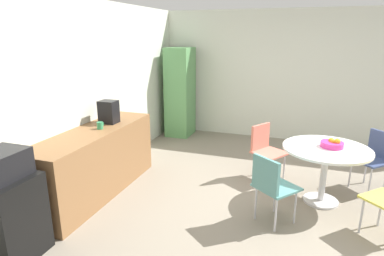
{
  "coord_description": "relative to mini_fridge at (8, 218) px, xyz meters",
  "views": [
    {
      "loc": [
        -3.84,
        0.07,
        2.12
      ],
      "look_at": [
        -0.02,
        1.39,
        0.95
      ],
      "focal_mm": 30.49,
      "sensor_mm": 36.0,
      "label": 1
    }
  ],
  "objects": [
    {
      "name": "wall_side_right",
      "position": [
        4.81,
        -2.65,
        0.88
      ],
      "size": [
        0.1,
        6.0,
        2.6
      ],
      "primitive_type": "cube",
      "color": "silver",
      "rests_on": "ground_plane"
    },
    {
      "name": "mini_fridge",
      "position": [
        0.0,
        0.0,
        0.0
      ],
      "size": [
        0.54,
        0.54,
        0.83
      ],
      "primitive_type": "cube",
      "color": "black",
      "rests_on": "ground_plane"
    },
    {
      "name": "counter_block",
      "position": [
        1.42,
        0.0,
        0.03
      ],
      "size": [
        2.15,
        0.6,
        0.9
      ],
      "primitive_type": "cube",
      "color": "brown",
      "rests_on": "ground_plane"
    },
    {
      "name": "fruit_bowl",
      "position": [
        2.19,
        -2.98,
        0.38
      ],
      "size": [
        0.28,
        0.28,
        0.13
      ],
      "color": "#D8338C",
      "rests_on": "round_table"
    },
    {
      "name": "locker_cabinet",
      "position": [
        4.36,
        -0.1,
        0.51
      ],
      "size": [
        0.6,
        0.5,
        1.86
      ],
      "primitive_type": "cube",
      "color": "#599959",
      "rests_on": "ground_plane"
    },
    {
      "name": "mug_white",
      "position": [
        1.51,
        -0.06,
        0.53
      ],
      "size": [
        0.13,
        0.08,
        0.09
      ],
      "color": "#338C59",
      "rests_on": "counter_block"
    },
    {
      "name": "wall_back",
      "position": [
        1.81,
        0.35,
        0.88
      ],
      "size": [
        6.0,
        0.1,
        2.6
      ],
      "primitive_type": "cube",
      "color": "silver",
      "rests_on": "ground_plane"
    },
    {
      "name": "chair_coral",
      "position": [
        2.65,
        -2.11,
        0.11
      ],
      "size": [
        0.58,
        0.58,
        0.83
      ],
      "color": "silver",
      "rests_on": "ground_plane"
    },
    {
      "name": "chair_teal",
      "position": [
        1.4,
        -2.33,
        0.11
      ],
      "size": [
        0.59,
        0.59,
        0.83
      ],
      "color": "silver",
      "rests_on": "ground_plane"
    },
    {
      "name": "coffee_maker",
      "position": [
        1.82,
        0.0,
        0.64
      ],
      "size": [
        0.2,
        0.24,
        0.32
      ],
      "primitive_type": "cube",
      "color": "black",
      "rests_on": "counter_block"
    },
    {
      "name": "ground_plane",
      "position": [
        1.81,
        -2.65,
        -0.42
      ],
      "size": [
        6.0,
        6.0,
        0.0
      ],
      "primitive_type": "plane",
      "color": "gray"
    },
    {
      "name": "chair_navy",
      "position": [
        2.81,
        -3.61,
        0.11
      ],
      "size": [
        0.59,
        0.59,
        0.83
      ],
      "color": "silver",
      "rests_on": "ground_plane"
    },
    {
      "name": "round_table",
      "position": [
        2.15,
        -2.92,
        0.19
      ],
      "size": [
        1.07,
        1.07,
        0.75
      ],
      "color": "silver",
      "rests_on": "ground_plane"
    }
  ]
}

